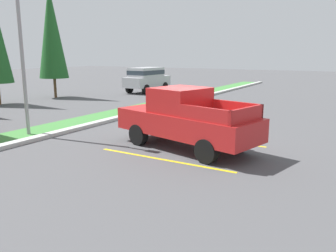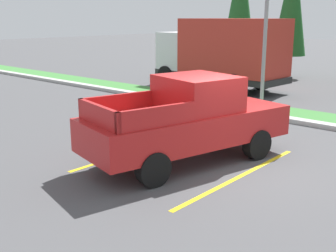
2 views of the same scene
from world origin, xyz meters
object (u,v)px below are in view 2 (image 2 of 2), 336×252
Objects in this scene: pickup_truck_main at (189,120)px; street_light at (264,8)px; cargo_truck_distant at (222,51)px; cypress_tree_left_inner at (292,2)px.

street_light reaches higher than pickup_truck_main.
cargo_truck_distant is 0.95× the size of cypress_tree_left_inner.
pickup_truck_main is at bearing -72.19° from cypress_tree_left_inner.
street_light reaches higher than cargo_truck_distant.
pickup_truck_main is at bearing -75.96° from street_light.
cypress_tree_left_inner is at bearing 107.81° from pickup_truck_main.
cypress_tree_left_inner is at bearing 110.26° from street_light.
cargo_truck_distant is at bearing 120.49° from pickup_truck_main.
street_light is 0.88× the size of cypress_tree_left_inner.
pickup_truck_main is 0.80× the size of cargo_truck_distant.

